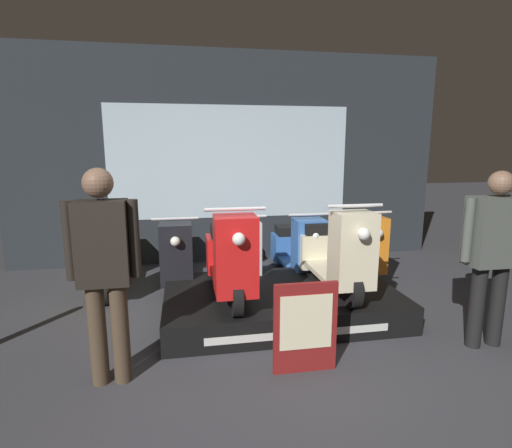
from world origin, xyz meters
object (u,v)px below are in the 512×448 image
at_px(scooter_backrow_1, 177,255).
at_px(scooter_backrow_3, 297,250).
at_px(scooter_display_right, 332,252).
at_px(scooter_backrow_4, 352,247).
at_px(person_left_browsing, 104,264).
at_px(scooter_display_left, 229,257).
at_px(person_right_browsing, 494,245).
at_px(scooter_backrow_2, 239,252).
at_px(price_sign_board, 305,327).
at_px(scooter_backrow_0, 113,258).

bearing_deg(scooter_backrow_1, scooter_backrow_3, 0.00).
xyz_separation_m(scooter_display_right, scooter_backrow_3, (-0.03, 1.21, -0.28)).
relative_size(scooter_backrow_4, person_left_browsing, 0.98).
xyz_separation_m(scooter_display_left, scooter_backrow_1, (-0.55, 1.21, -0.28)).
relative_size(scooter_backrow_3, person_right_browsing, 1.02).
xyz_separation_m(scooter_backrow_1, person_right_browsing, (2.76, -2.17, 0.55)).
distance_m(scooter_display_right, scooter_backrow_2, 1.50).
relative_size(scooter_backrow_4, person_right_browsing, 1.02).
bearing_deg(scooter_backrow_4, price_sign_board, -121.27).
distance_m(scooter_backrow_0, scooter_backrow_3, 2.42).
relative_size(scooter_display_left, scooter_backrow_0, 1.00).
relative_size(scooter_backrow_1, scooter_backrow_3, 1.00).
bearing_deg(scooter_backrow_4, scooter_backrow_0, 180.00).
bearing_deg(scooter_backrow_1, price_sign_board, -65.93).
bearing_deg(price_sign_board, scooter_display_left, 113.85).
relative_size(scooter_backrow_0, scooter_backrow_1, 1.00).
bearing_deg(person_right_browsing, scooter_backrow_2, 132.03).
bearing_deg(scooter_backrow_0, person_left_browsing, -81.41).
distance_m(scooter_backrow_3, price_sign_board, 2.37).
height_order(scooter_backrow_2, person_right_browsing, person_right_browsing).
bearing_deg(price_sign_board, person_right_browsing, 4.18).
relative_size(scooter_backrow_3, person_left_browsing, 0.98).
bearing_deg(scooter_backrow_0, scooter_backrow_4, 0.00).
bearing_deg(person_left_browsing, price_sign_board, -4.82).
relative_size(scooter_display_left, scooter_backrow_2, 1.00).
xyz_separation_m(person_right_browsing, price_sign_board, (-1.74, -0.13, -0.57)).
distance_m(scooter_display_left, price_sign_board, 1.23).
height_order(scooter_backrow_2, scooter_backrow_3, same).
xyz_separation_m(scooter_display_right, price_sign_board, (-0.62, -1.09, -0.30)).
bearing_deg(price_sign_board, scooter_backrow_2, 95.45).
xyz_separation_m(scooter_backrow_0, scooter_backrow_1, (0.81, 0.00, 0.00)).
xyz_separation_m(scooter_display_right, scooter_backrow_1, (-1.65, 1.21, -0.28)).
distance_m(scooter_backrow_0, price_sign_board, 2.94).
xyz_separation_m(scooter_backrow_3, price_sign_board, (-0.59, -2.30, -0.02)).
height_order(scooter_display_right, person_right_browsing, person_right_browsing).
distance_m(scooter_backrow_4, price_sign_board, 2.69).
bearing_deg(person_left_browsing, person_right_browsing, 0.00).
bearing_deg(scooter_display_right, scooter_backrow_3, 91.59).
height_order(scooter_backrow_1, scooter_backrow_3, same).
xyz_separation_m(scooter_backrow_1, price_sign_board, (1.03, -2.30, -0.02)).
height_order(scooter_display_right, scooter_backrow_2, scooter_display_right).
height_order(scooter_backrow_4, price_sign_board, scooter_backrow_4).
distance_m(scooter_backrow_4, person_left_browsing, 3.67).
xyz_separation_m(scooter_backrow_3, person_left_browsing, (-2.09, -2.17, 0.55)).
distance_m(scooter_display_right, scooter_backrow_4, 1.47).
relative_size(scooter_backrow_1, scooter_backrow_2, 1.00).
relative_size(scooter_backrow_3, price_sign_board, 2.15).
relative_size(scooter_backrow_3, scooter_backrow_4, 1.00).
relative_size(person_left_browsing, price_sign_board, 2.20).
xyz_separation_m(scooter_display_left, scooter_backrow_4, (1.88, 1.21, -0.28)).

